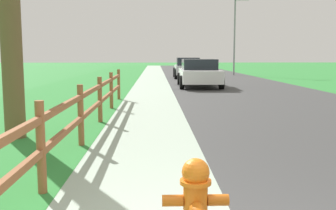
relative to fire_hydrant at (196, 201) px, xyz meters
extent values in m
plane|color=#2E8236|center=(0.46, 24.16, -0.41)|extent=(120.00, 120.00, 0.00)
cube|color=#3D3D3D|center=(3.96, 26.16, -0.40)|extent=(7.00, 66.00, 0.01)
cube|color=#A3B5A2|center=(-2.54, 26.16, -0.40)|extent=(6.00, 66.00, 0.01)
cube|color=#2E8236|center=(-4.04, 26.16, -0.40)|extent=(5.00, 66.00, 0.00)
cylinder|color=orange|center=(0.00, 0.01, 0.17)|extent=(0.28, 0.28, 0.03)
sphere|color=orange|center=(0.00, 0.01, 0.25)|extent=(0.24, 0.24, 0.24)
cube|color=#CB6115|center=(0.00, 0.01, 0.33)|extent=(0.04, 0.04, 0.04)
cylinder|color=#CB6115|center=(-0.20, 0.01, 0.00)|extent=(0.19, 0.10, 0.10)
cylinder|color=#CB6115|center=(0.20, 0.01, 0.00)|extent=(0.19, 0.10, 0.10)
cylinder|color=brown|center=(-1.72, 1.36, 0.16)|extent=(0.11, 0.11, 1.14)
cylinder|color=brown|center=(-1.72, 3.91, 0.16)|extent=(0.11, 0.11, 1.14)
cylinder|color=brown|center=(-1.72, 6.45, 0.16)|extent=(0.11, 0.11, 1.14)
cylinder|color=brown|center=(-1.72, 9.00, 0.16)|extent=(0.11, 0.11, 1.14)
cylinder|color=brown|center=(-1.72, 11.55, 0.16)|extent=(0.11, 0.11, 1.14)
cube|color=brown|center=(-1.72, 5.18, 0.11)|extent=(0.07, 12.74, 0.09)
cube|color=brown|center=(-1.72, 5.18, 0.50)|extent=(0.07, 12.74, 0.09)
cube|color=white|center=(1.97, 17.37, 0.20)|extent=(2.04, 4.84, 0.63)
cube|color=#1E232B|center=(1.97, 17.47, 0.78)|extent=(1.76, 2.53, 0.53)
cylinder|color=black|center=(1.02, 18.88, -0.07)|extent=(0.23, 0.68, 0.68)
cylinder|color=black|center=(2.97, 18.84, -0.07)|extent=(0.23, 0.68, 0.68)
cylinder|color=black|center=(0.96, 15.90, -0.07)|extent=(0.23, 0.68, 0.68)
cylinder|color=black|center=(2.91, 15.86, -0.07)|extent=(0.23, 0.68, 0.68)
cube|color=#B7BABF|center=(2.01, 25.36, 0.21)|extent=(1.86, 4.31, 0.62)
cube|color=#1E232B|center=(2.01, 25.29, 0.80)|extent=(1.61, 1.93, 0.55)
cylinder|color=black|center=(1.14, 26.70, -0.04)|extent=(0.23, 0.73, 0.73)
cylinder|color=black|center=(2.93, 26.67, -0.04)|extent=(0.23, 0.73, 0.73)
cylinder|color=black|center=(1.10, 24.05, -0.04)|extent=(0.23, 0.73, 0.73)
cylinder|color=black|center=(2.89, 24.02, -0.04)|extent=(0.23, 0.73, 0.73)
cylinder|color=gray|center=(6.22, 29.41, 2.76)|extent=(0.14, 0.14, 6.33)
camera|label=1|loc=(-0.35, -3.30, 1.27)|focal=42.09mm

